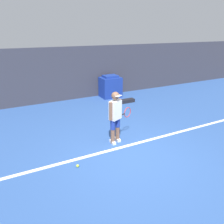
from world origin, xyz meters
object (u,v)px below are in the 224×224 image
(tennis_ball, at_px, (78,166))
(tennis_player, at_px, (116,115))
(equipment_bag, at_px, (126,101))
(covered_chair, at_px, (110,87))

(tennis_ball, bearing_deg, tennis_player, 26.52)
(tennis_ball, xyz_separation_m, equipment_bag, (3.52, 3.71, 0.04))
(tennis_player, relative_size, equipment_bag, 1.84)
(tennis_player, height_order, equipment_bag, tennis_player)
(tennis_player, relative_size, covered_chair, 1.44)
(covered_chair, bearing_deg, tennis_player, -114.90)
(tennis_player, height_order, covered_chair, tennis_player)
(tennis_ball, bearing_deg, covered_chair, 55.60)
(tennis_ball, relative_size, equipment_bag, 0.08)
(tennis_player, bearing_deg, tennis_ball, -176.41)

